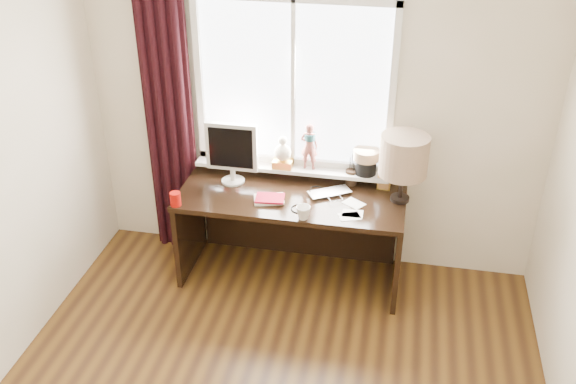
% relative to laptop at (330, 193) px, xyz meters
% --- Properties ---
extents(wall_back, '(3.50, 0.00, 2.60)m').
position_rel_laptop_xyz_m(wall_back, '(-0.18, 0.29, 0.54)').
color(wall_back, beige).
rests_on(wall_back, ground).
extents(laptop, '(0.38, 0.34, 0.03)m').
position_rel_laptop_xyz_m(laptop, '(0.00, 0.00, 0.00)').
color(laptop, silver).
rests_on(laptop, desk).
extents(mug, '(0.14, 0.14, 0.10)m').
position_rel_laptop_xyz_m(mug, '(-0.14, -0.38, 0.04)').
color(mug, white).
rests_on(mug, desk).
extents(red_cup, '(0.08, 0.08, 0.10)m').
position_rel_laptop_xyz_m(red_cup, '(-1.08, -0.38, 0.04)').
color(red_cup, '#9F0A04').
rests_on(red_cup, desk).
extents(window, '(1.52, 0.20, 1.40)m').
position_rel_laptop_xyz_m(window, '(-0.31, 0.24, 0.54)').
color(window, white).
rests_on(window, ground).
extents(curtain, '(0.38, 0.09, 2.25)m').
position_rel_laptop_xyz_m(curtain, '(-1.31, 0.20, 0.35)').
color(curtain, black).
rests_on(curtain, floor).
extents(desk, '(1.70, 0.70, 0.75)m').
position_rel_laptop_xyz_m(desk, '(-0.28, 0.02, -0.26)').
color(desk, black).
rests_on(desk, floor).
extents(monitor, '(0.40, 0.18, 0.49)m').
position_rel_laptop_xyz_m(monitor, '(-0.77, 0.05, 0.27)').
color(monitor, beige).
rests_on(monitor, desk).
extents(notebook_stack, '(0.26, 0.21, 0.03)m').
position_rel_laptop_xyz_m(notebook_stack, '(-0.42, -0.18, 0.00)').
color(notebook_stack, beige).
rests_on(notebook_stack, desk).
extents(brush_holder, '(0.09, 0.09, 0.25)m').
position_rel_laptop_xyz_m(brush_holder, '(0.14, 0.19, 0.05)').
color(brush_holder, black).
rests_on(brush_holder, desk).
extents(icon_frame, '(0.10, 0.03, 0.13)m').
position_rel_laptop_xyz_m(icon_frame, '(0.39, 0.14, 0.05)').
color(icon_frame, gold).
rests_on(icon_frame, desk).
extents(table_lamp, '(0.35, 0.35, 0.52)m').
position_rel_laptop_xyz_m(table_lamp, '(0.52, 0.01, 0.35)').
color(table_lamp, black).
rests_on(table_lamp, desk).
extents(loose_papers, '(0.19, 0.35, 0.00)m').
position_rel_laptop_xyz_m(loose_papers, '(0.19, -0.21, -0.01)').
color(loose_papers, white).
rests_on(loose_papers, desk).
extents(desk_cables, '(0.32, 0.46, 0.01)m').
position_rel_laptop_xyz_m(desk_cables, '(-0.12, -0.11, -0.01)').
color(desk_cables, black).
rests_on(desk_cables, desk).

